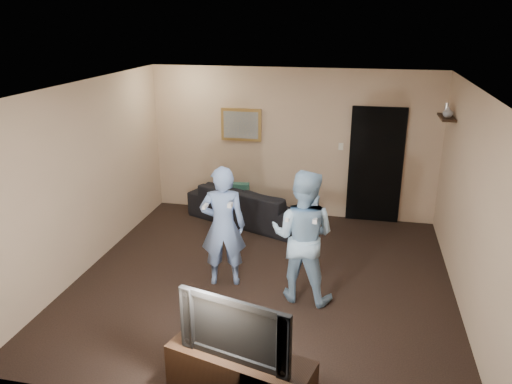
% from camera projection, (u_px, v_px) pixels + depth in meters
% --- Properties ---
extents(ground, '(5.00, 5.00, 0.00)m').
position_uv_depth(ground, '(263.00, 279.00, 6.83)').
color(ground, black).
rests_on(ground, ground).
extents(ceiling, '(5.00, 5.00, 0.04)m').
position_uv_depth(ceiling, '(265.00, 87.00, 5.96)').
color(ceiling, silver).
rests_on(ceiling, wall_back).
extents(wall_back, '(5.00, 0.04, 2.60)m').
position_uv_depth(wall_back, '(292.00, 144.00, 8.70)').
color(wall_back, tan).
rests_on(wall_back, ground).
extents(wall_front, '(5.00, 0.04, 2.60)m').
position_uv_depth(wall_front, '(205.00, 287.00, 4.09)').
color(wall_front, tan).
rests_on(wall_front, ground).
extents(wall_left, '(0.04, 5.00, 2.60)m').
position_uv_depth(wall_left, '(87.00, 177.00, 6.89)').
color(wall_left, tan).
rests_on(wall_left, ground).
extents(wall_right, '(0.04, 5.00, 2.60)m').
position_uv_depth(wall_right, '(471.00, 204.00, 5.90)').
color(wall_right, tan).
rests_on(wall_right, ground).
extents(sofa, '(2.32, 1.59, 0.63)m').
position_uv_depth(sofa, '(250.00, 204.00, 8.66)').
color(sofa, black).
rests_on(sofa, ground).
extents(throw_pillow, '(0.42, 0.18, 0.41)m').
position_uv_depth(throw_pillow, '(237.00, 194.00, 8.65)').
color(throw_pillow, '#16443A').
rests_on(throw_pillow, sofa).
extents(painting_frame, '(0.72, 0.05, 0.57)m').
position_uv_depth(painting_frame, '(241.00, 125.00, 8.75)').
color(painting_frame, olive).
rests_on(painting_frame, wall_back).
extents(painting_canvas, '(0.62, 0.01, 0.47)m').
position_uv_depth(painting_canvas, '(241.00, 125.00, 8.73)').
color(painting_canvas, slate).
rests_on(painting_canvas, painting_frame).
extents(doorway, '(0.90, 0.06, 2.00)m').
position_uv_depth(doorway, '(375.00, 165.00, 8.49)').
color(doorway, black).
rests_on(doorway, ground).
extents(light_switch, '(0.08, 0.02, 0.12)m').
position_uv_depth(light_switch, '(341.00, 146.00, 8.51)').
color(light_switch, silver).
rests_on(light_switch, wall_back).
extents(wall_shelf, '(0.20, 0.60, 0.03)m').
position_uv_depth(wall_shelf, '(447.00, 117.00, 7.35)').
color(wall_shelf, black).
rests_on(wall_shelf, wall_right).
extents(shelf_vase, '(0.18, 0.18, 0.16)m').
position_uv_depth(shelf_vase, '(448.00, 112.00, 7.26)').
color(shelf_vase, '#A0A0A4').
rests_on(shelf_vase, wall_shelf).
extents(shelf_figurine, '(0.06, 0.06, 0.18)m').
position_uv_depth(shelf_figurine, '(446.00, 109.00, 7.42)').
color(shelf_figurine, silver).
rests_on(shelf_figurine, wall_shelf).
extents(tv_console, '(1.44, 0.78, 0.49)m').
position_uv_depth(tv_console, '(240.00, 376.00, 4.62)').
color(tv_console, black).
rests_on(tv_console, ground).
extents(television, '(1.08, 0.41, 0.62)m').
position_uv_depth(television, '(239.00, 325.00, 4.43)').
color(television, black).
rests_on(television, tv_console).
extents(wii_player_left, '(0.67, 0.55, 1.63)m').
position_uv_depth(wii_player_left, '(223.00, 226.00, 6.48)').
color(wii_player_left, '#7693CD').
rests_on(wii_player_left, ground).
extents(wii_player_right, '(0.91, 0.76, 1.70)m').
position_uv_depth(wii_player_right, '(303.00, 236.00, 6.12)').
color(wii_player_right, '#99BFDF').
rests_on(wii_player_right, ground).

